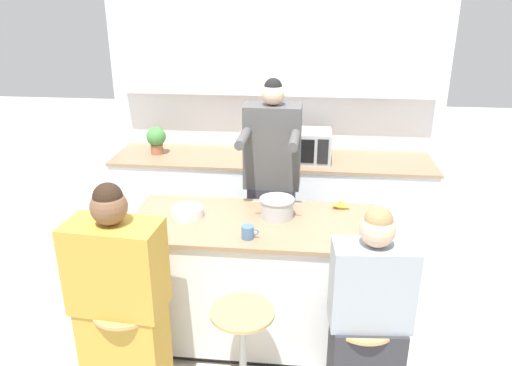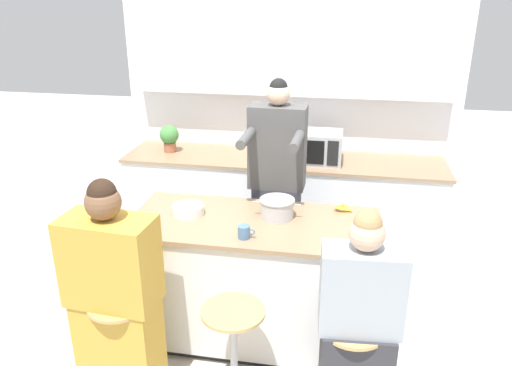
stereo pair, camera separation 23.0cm
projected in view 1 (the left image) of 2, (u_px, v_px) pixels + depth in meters
The scene contains 16 objects.
ground_plane at pixel (255, 335), 3.72m from camera, with size 16.00×16.00×0.00m, color beige.
wall_back at pixel (275, 84), 4.85m from camera, with size 3.29×0.22×2.70m.
back_counter at pixel (271, 200), 4.95m from camera, with size 3.05×0.68×0.89m.
kitchen_island at pixel (255, 280), 3.55m from camera, with size 1.71×0.76×0.94m.
bar_stool_leftmost at pixel (130, 351), 3.00m from camera, with size 0.38×0.38×0.69m.
bar_stool_center at pixel (243, 354), 2.97m from camera, with size 0.38×0.38×0.69m.
bar_stool_rightmost at pixel (359, 365), 2.89m from camera, with size 0.38×0.38×0.69m.
person_cooking at pixel (272, 194), 3.96m from camera, with size 0.45×0.58×1.80m.
person_wrapped_blanket at pixel (121, 307), 2.90m from camera, with size 0.55×0.33×1.46m.
person_seated_near at pixel (367, 332), 2.78m from camera, with size 0.45×0.29×1.39m.
cooking_pot at pixel (277, 208), 3.42m from camera, with size 0.33×0.24×0.14m.
fruit_bowl at pixel (187, 212), 3.44m from camera, with size 0.22×0.22×0.07m.
coffee_cup_near at pixel (248, 232), 3.14m from camera, with size 0.11×0.08×0.08m.
banana_bunch at pixel (340, 205), 3.57m from camera, with size 0.15×0.11×0.05m.
microwave at pixel (301, 146), 4.66m from camera, with size 0.55×0.35×0.29m.
potted_plant at pixel (156, 139), 4.85m from camera, with size 0.19×0.19×0.27m.
Camera 1 is at (0.33, -3.03, 2.42)m, focal length 35.00 mm.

